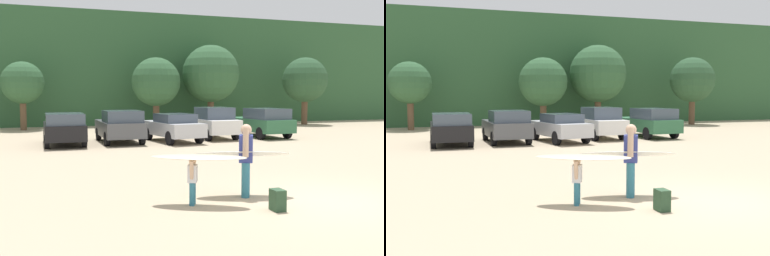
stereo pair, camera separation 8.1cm
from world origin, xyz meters
TOP-DOWN VIEW (x-y plane):
  - ground_plane at (0.00, 0.00)m, footprint 120.00×120.00m
  - hillside_ridge at (0.00, 31.96)m, footprint 108.00×12.00m
  - tree_left at (-7.42, 23.50)m, footprint 2.83×2.83m
  - tree_center at (1.59, 22.95)m, footprint 3.50×3.50m
  - tree_right at (5.97, 23.39)m, footprint 4.33×4.33m
  - tree_far_right at (13.49, 22.30)m, footprint 3.52×3.52m
  - parked_car_black at (-5.24, 13.50)m, footprint 1.88×4.25m
  - parked_car_dark_gray at (-2.55, 13.69)m, footprint 1.97×4.20m
  - parked_car_silver at (0.10, 13.31)m, footprint 2.36×4.36m
  - parked_car_white at (2.62, 14.28)m, footprint 1.92×4.02m
  - parked_car_forest_green at (5.53, 14.11)m, footprint 2.22×4.45m
  - person_adult at (-1.63, 1.09)m, footprint 0.48×0.75m
  - person_child at (-3.10, 0.70)m, footprint 0.29×0.44m
  - surfboard_white at (-1.68, 1.17)m, footprint 2.39×1.27m
  - surfboard_cream at (-2.97, 0.69)m, footprint 2.18×1.47m
  - backpack_dropped at (-1.56, -0.33)m, footprint 0.24×0.34m

SIDE VIEW (x-z plane):
  - ground_plane at x=0.00m, z-range 0.00..0.00m
  - backpack_dropped at x=-1.56m, z-range 0.00..0.45m
  - person_child at x=-3.10m, z-range 0.07..1.12m
  - parked_car_silver at x=0.10m, z-range 0.04..1.48m
  - parked_car_black at x=-5.24m, z-range 0.04..1.58m
  - parked_car_dark_gray at x=-2.55m, z-range 0.02..1.65m
  - parked_car_forest_green at x=5.53m, z-range 0.04..1.67m
  - parked_car_white at x=2.62m, z-range 0.02..1.73m
  - person_adult at x=-1.63m, z-range 0.11..1.84m
  - surfboard_white at x=-1.68m, z-range 0.89..1.14m
  - surfboard_cream at x=-2.97m, z-range 1.00..1.11m
  - tree_left at x=-7.42m, z-range 0.85..5.43m
  - tree_center at x=1.59m, z-range 0.75..5.79m
  - tree_far_right at x=13.49m, z-range 0.86..6.15m
  - tree_right at x=5.97m, z-range 0.87..6.99m
  - hillside_ridge at x=0.00m, z-range 0.00..8.73m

